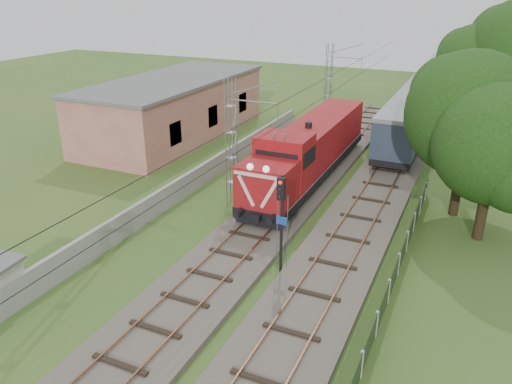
% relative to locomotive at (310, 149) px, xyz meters
% --- Properties ---
extents(ground, '(140.00, 140.00, 0.00)m').
position_rel_locomotive_xyz_m(ground, '(0.00, -18.10, -2.34)').
color(ground, '#325921').
rests_on(ground, ground).
extents(track_main, '(4.20, 70.00, 0.45)m').
position_rel_locomotive_xyz_m(track_main, '(0.00, -11.10, -2.16)').
color(track_main, '#6B6054').
rests_on(track_main, ground).
extents(track_side, '(4.20, 80.00, 0.45)m').
position_rel_locomotive_xyz_m(track_side, '(5.00, 1.90, -2.16)').
color(track_side, '#6B6054').
rests_on(track_side, ground).
extents(catenary, '(3.31, 70.00, 8.00)m').
position_rel_locomotive_xyz_m(catenary, '(-2.95, -6.10, 1.71)').
color(catenary, gray).
rests_on(catenary, ground).
extents(boundary_wall, '(0.25, 40.00, 1.50)m').
position_rel_locomotive_xyz_m(boundary_wall, '(-6.50, -6.10, -1.59)').
color(boundary_wall, '#9E9E99').
rests_on(boundary_wall, ground).
extents(station_building, '(8.40, 20.40, 5.22)m').
position_rel_locomotive_xyz_m(station_building, '(-15.00, 5.90, 0.29)').
color(station_building, tan).
rests_on(station_building, ground).
extents(fence, '(0.12, 32.00, 1.20)m').
position_rel_locomotive_xyz_m(fence, '(8.00, -15.10, -1.74)').
color(fence, black).
rests_on(fence, ground).
extents(locomotive, '(3.17, 18.09, 4.59)m').
position_rel_locomotive_xyz_m(locomotive, '(0.00, 0.00, 0.00)').
color(locomotive, black).
rests_on(locomotive, ground).
extents(coach_rake, '(3.06, 68.12, 3.53)m').
position_rel_locomotive_xyz_m(coach_rake, '(5.00, 37.23, 0.19)').
color(coach_rake, black).
rests_on(coach_rake, ground).
extents(signal_post, '(0.56, 0.43, 5.04)m').
position_rel_locomotive_xyz_m(signal_post, '(2.73, -12.22, 1.12)').
color(signal_post, black).
rests_on(signal_post, ground).
extents(tree_a, '(7.59, 7.23, 9.84)m').
position_rel_locomotive_xyz_m(tree_a, '(9.98, -1.67, 3.80)').
color(tree_a, '#312414').
rests_on(tree_a, ground).
extents(tree_b, '(6.63, 6.31, 8.59)m').
position_rel_locomotive_xyz_m(tree_b, '(11.45, -4.45, 3.01)').
color(tree_b, '#312414').
rests_on(tree_b, ground).
extents(tree_c, '(7.60, 7.24, 9.86)m').
position_rel_locomotive_xyz_m(tree_c, '(9.50, 18.25, 3.81)').
color(tree_c, '#312414').
rests_on(tree_c, ground).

